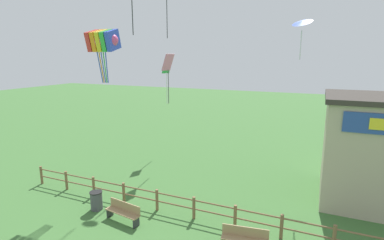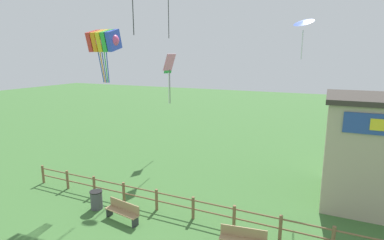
{
  "view_description": "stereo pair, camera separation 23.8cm",
  "coord_description": "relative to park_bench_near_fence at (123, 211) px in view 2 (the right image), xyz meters",
  "views": [
    {
      "loc": [
        5.88,
        -4.92,
        7.25
      ],
      "look_at": [
        0.0,
        8.56,
        4.15
      ],
      "focal_mm": 28.0,
      "sensor_mm": 36.0,
      "label": 1
    },
    {
      "loc": [
        6.09,
        -4.83,
        7.25
      ],
      "look_at": [
        0.0,
        8.56,
        4.15
      ],
      "focal_mm": 28.0,
      "sensor_mm": 36.0,
      "label": 2
    }
  ],
  "objects": [
    {
      "name": "kite_pink_diamond",
      "position": [
        -1.92,
        8.09,
        6.07
      ],
      "size": [
        0.65,
        0.94,
        3.36
      ],
      "color": "pink"
    },
    {
      "name": "kite_green_diamond",
      "position": [
        -3.32,
        10.44,
        5.45
      ],
      "size": [
        0.61,
        0.72,
        3.19
      ],
      "color": "green"
    },
    {
      "name": "park_bench_near_fence",
      "position": [
        0.0,
        0.0,
        0.0
      ],
      "size": [
        1.83,
        0.67,
        0.87
      ],
      "color": "#9E7F56",
      "rests_on": "ground_plane"
    },
    {
      "name": "trash_bin",
      "position": [
        -1.84,
        0.35,
        -0.02
      ],
      "size": [
        0.6,
        0.6,
        0.91
      ],
      "color": "#4C4C51",
      "rests_on": "ground_plane"
    },
    {
      "name": "kite_rainbow_parafoil",
      "position": [
        -3.39,
        3.39,
        7.65
      ],
      "size": [
        1.92,
        1.36,
        2.91
      ],
      "color": "#E54C8C"
    },
    {
      "name": "kite_blue_delta",
      "position": [
        6.43,
        8.2,
        8.62
      ],
      "size": [
        1.45,
        1.42,
        2.3
      ],
      "color": "blue"
    },
    {
      "name": "wooden_fence",
      "position": [
        1.86,
        1.45,
        0.13
      ],
      "size": [
        17.52,
        0.14,
        1.06
      ],
      "color": "brown",
      "rests_on": "ground_plane"
    },
    {
      "name": "park_bench_by_building",
      "position": [
        5.49,
        0.19,
        0.0
      ],
      "size": [
        1.83,
        0.65,
        0.87
      ],
      "color": "#9E7F56",
      "rests_on": "ground_plane"
    }
  ]
}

